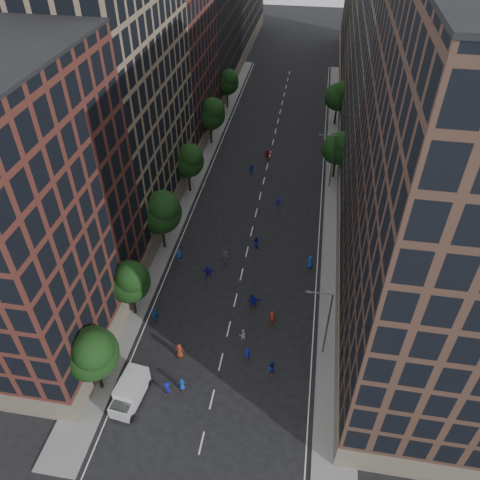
{
  "coord_description": "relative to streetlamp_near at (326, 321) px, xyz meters",
  "views": [
    {
      "loc": [
        6.95,
        -20.11,
        41.64
      ],
      "look_at": [
        -0.94,
        26.91,
        2.0
      ],
      "focal_mm": 35.0,
      "sensor_mm": 36.0,
      "label": 1
    }
  ],
  "objects": [
    {
      "name": "skater_5",
      "position": [
        -8.06,
        5.3,
        -4.28
      ],
      "size": [
        1.7,
        0.76,
        1.77
      ],
      "primitive_type": "imported",
      "rotation": [
        0.0,
        0.0,
        3.29
      ],
      "color": "#1518AC",
      "rests_on": "ground"
    },
    {
      "name": "tree_left_1",
      "position": [
        -21.39,
        1.86,
        0.38
      ],
      "size": [
        4.8,
        4.8,
        8.21
      ],
      "color": "black",
      "rests_on": "ground"
    },
    {
      "name": "tree_left_4",
      "position": [
        -21.37,
        43.84,
        0.93
      ],
      "size": [
        5.4,
        5.4,
        9.08
      ],
      "color": "black",
      "rests_on": "ground"
    },
    {
      "name": "skater_16",
      "position": [
        -12.68,
        34.55,
        -4.22
      ],
      "size": [
        1.21,
        0.81,
        1.91
      ],
      "primitive_type": "imported",
      "rotation": [
        0.0,
        0.0,
        3.48
      ],
      "color": "#153FAB",
      "rests_on": "ground"
    },
    {
      "name": "sidewalk_left",
      "position": [
        -22.37,
        35.5,
        -5.09
      ],
      "size": [
        4.0,
        105.0,
        0.15
      ],
      "primitive_type": "cube",
      "color": "slate",
      "rests_on": "ground"
    },
    {
      "name": "tree_left_3",
      "position": [
        -21.38,
        27.85,
        0.65
      ],
      "size": [
        5.0,
        5.0,
        8.58
      ],
      "color": "black",
      "rests_on": "ground"
    },
    {
      "name": "tree_left_2",
      "position": [
        -21.36,
        13.83,
        1.19
      ],
      "size": [
        5.6,
        5.6,
        9.45
      ],
      "color": "black",
      "rests_on": "ground"
    },
    {
      "name": "skater_7",
      "position": [
        -5.67,
        3.22,
        -4.26
      ],
      "size": [
        0.78,
        0.66,
        1.81
      ],
      "primitive_type": "imported",
      "rotation": [
        0.0,
        0.0,
        2.72
      ],
      "color": "#AA2E1C",
      "rests_on": "ground"
    },
    {
      "name": "tree_right_b",
      "position": [
        1.02,
        55.85,
        0.79
      ],
      "size": [
        5.2,
        5.2,
        8.83
      ],
      "color": "black",
      "rests_on": "ground"
    },
    {
      "name": "skater_3",
      "position": [
        -14.84,
        -7.54,
        -4.32
      ],
      "size": [
        1.25,
        1.03,
        1.69
      ],
      "primitive_type": "imported",
      "rotation": [
        0.0,
        0.0,
        2.71
      ],
      "color": "#121997",
      "rests_on": "ground"
    },
    {
      "name": "skater_12",
      "position": [
        -1.87,
        13.35,
        -4.27
      ],
      "size": [
        0.95,
        0.7,
        1.79
      ],
      "primitive_type": "imported",
      "rotation": [
        0.0,
        0.0,
        3.3
      ],
      "color": "#163FB8",
      "rests_on": "ground"
    },
    {
      "name": "skater_15",
      "position": [
        -7.32,
        25.96,
        -4.35
      ],
      "size": [
        1.19,
        0.87,
        1.64
      ],
      "primitive_type": "imported",
      "rotation": [
        0.0,
        0.0,
        3.41
      ],
      "color": "#1A14A5",
      "rests_on": "ground"
    },
    {
      "name": "bldg_right_b",
      "position": [
        8.63,
        32.0,
        11.33
      ],
      "size": [
        14.0,
        28.0,
        33.0
      ],
      "primitive_type": "cube",
      "color": "#5D574D",
      "rests_on": "ground"
    },
    {
      "name": "skater_13",
      "position": [
        -18.87,
        11.69,
        -4.21
      ],
      "size": [
        0.8,
        0.63,
        1.91
      ],
      "primitive_type": "imported",
      "rotation": [
        0.0,
        0.0,
        3.42
      ],
      "color": "#1650B6",
      "rests_on": "ground"
    },
    {
      "name": "cargo_van",
      "position": [
        -18.15,
        -8.81,
        -3.8
      ],
      "size": [
        2.83,
        5.1,
        2.6
      ],
      "rotation": [
        0.0,
        0.0,
        -0.12
      ],
      "color": "silver",
      "rests_on": "ground"
    },
    {
      "name": "ground",
      "position": [
        -10.37,
        28.0,
        -5.17
      ],
      "size": [
        240.0,
        240.0,
        0.0
      ],
      "primitive_type": "plane",
      "color": "black",
      "rests_on": "ground"
    },
    {
      "name": "skater_1",
      "position": [
        -7.69,
        -2.16,
        -4.31
      ],
      "size": [
        0.69,
        0.51,
        1.72
      ],
      "primitive_type": "imported",
      "rotation": [
        0.0,
        0.0,
        2.97
      ],
      "color": "#141EAA",
      "rests_on": "ground"
    },
    {
      "name": "skater_2",
      "position": [
        -5.01,
        -3.46,
        -4.32
      ],
      "size": [
        0.99,
        0.88,
        1.7
      ],
      "primitive_type": "imported",
      "rotation": [
        0.0,
        0.0,
        3.49
      ],
      "color": "#122797",
      "rests_on": "ground"
    },
    {
      "name": "tree_left_0",
      "position": [
        -21.38,
        -8.15,
        0.79
      ],
      "size": [
        5.2,
        5.2,
        8.83
      ],
      "color": "black",
      "rests_on": "ground"
    },
    {
      "name": "skater_4",
      "position": [
        -18.87,
        1.25,
        -4.2
      ],
      "size": [
        1.23,
        0.84,
        1.94
      ],
      "primitive_type": "imported",
      "rotation": [
        0.0,
        0.0,
        2.78
      ],
      "color": "blue",
      "rests_on": "ground"
    },
    {
      "name": "bldg_left_b",
      "position": [
        -29.37,
        23.0,
        11.83
      ],
      "size": [
        14.0,
        26.0,
        34.0
      ],
      "primitive_type": "cube",
      "color": "#897459",
      "rests_on": "ground"
    },
    {
      "name": "tree_left_5",
      "position": [
        -21.39,
        59.86,
        0.51
      ],
      "size": [
        4.8,
        4.8,
        8.33
      ],
      "color": "black",
      "rests_on": "ground"
    },
    {
      "name": "skater_0",
      "position": [
        -13.54,
        -6.82,
        -4.41
      ],
      "size": [
        0.86,
        0.71,
        1.51
      ],
      "primitive_type": "imported",
      "rotation": [
        0.0,
        0.0,
        3.5
      ],
      "color": "#153BAD",
      "rests_on": "ground"
    },
    {
      "name": "skater_17",
      "position": [
        -10.64,
        39.88,
        -4.21
      ],
      "size": [
        1.87,
        1.01,
        1.92
      ],
      "primitive_type": "imported",
      "rotation": [
        0.0,
        0.0,
        3.4
      ],
      "color": "maroon",
      "rests_on": "ground"
    },
    {
      "name": "skater_10",
      "position": [
        -8.34,
        5.91,
        -4.42
      ],
      "size": [
        0.92,
        0.48,
        1.49
      ],
      "primitive_type": "imported",
      "rotation": [
        0.0,
        0.0,
        3.28
      ],
      "color": "#1B5C23",
      "rests_on": "ground"
    },
    {
      "name": "skater_6",
      "position": [
        -14.8,
        -3.05,
        -4.22
      ],
      "size": [
        0.97,
        0.67,
        1.9
      ],
      "primitive_type": "imported",
      "rotation": [
        0.0,
        0.0,
        3.22
      ],
      "color": "maroon",
      "rests_on": "ground"
    },
    {
      "name": "skater_8",
      "position": [
        -8.55,
        0.22,
        -4.38
      ],
      "size": [
        0.9,
        0.79,
        1.57
      ],
      "primitive_type": "imported",
      "rotation": [
        0.0,
        0.0,
        3.44
      ],
      "color": "silver",
      "rests_on": "ground"
    },
    {
      "name": "skater_9",
      "position": [
        -12.85,
        12.49,
        -4.28
      ],
      "size": [
        1.31,
        1.04,
        1.78
      ],
      "primitive_type": "imported",
      "rotation": [
        0.0,
        0.0,
        3.52
      ],
      "color": "#404045",
      "rests_on": "ground"
    },
    {
      "name": "bldg_right_c",
      "position": [
        8.63,
        59.0,
        12.33
      ],
      "size": [
        14.0,
        26.0,
        35.0
      ],
      "primitive_type": "cube",
      "color": "#897459",
      "rests_on": "ground"
    },
    {
      "name": "tree_right_a",
      "position": [
        1.02,
        35.85,
        0.46
      ],
      "size": [
        5.0,
        5.0,
        8.39
      ],
      "color": "black",
      "rests_on": "ground"
    },
    {
      "name": "sidewalk_right",
      "position": [
        1.63,
        35.5,
        -5.09
      ],
      "size": [
        4.0,
        105.0,
        0.15
      ],
      "primitive_type": "cube",
      "color": "slate",
      "rests_on": "ground"
    },
    {
      "name": "bldg_left_d",
      "position": [
        -29.37,
        70.0,
        10.83
      ],
      "size": [
        14.0,
        28.0,
        32.0
      ],
      "primitive_type": "cube",
      "color": "#2C231D",
      "rests_on": "ground"
    },
    {
      "name": "skater_14",
      "position": [
        -9.29,
        16.06,
        -4.29
      ],
      "size": [
        1.03,
        0.91,
        1.76
      ],
      "primitive_type": "imported",
      "rotation": [
        0.0,
        0.0,
        2.8
      ],
      "color": "#131AA1",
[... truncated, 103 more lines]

